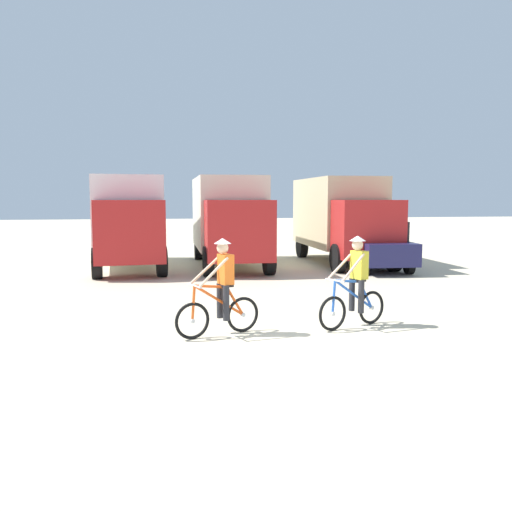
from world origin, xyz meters
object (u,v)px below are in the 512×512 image
sedan_parked (375,245)px  cyclist_cowboy_hat (355,285)px  box_truck_cream_rv (229,216)px  box_truck_tan_camper (342,216)px  cyclist_orange_shirt (221,291)px  box_truck_avon_van (127,217)px

sedan_parked → cyclist_cowboy_hat: bearing=-115.2°
box_truck_cream_rv → sedan_parked: size_ratio=1.57×
box_truck_tan_camper → cyclist_orange_shirt: bearing=-119.9°
box_truck_avon_van → sedan_parked: size_ratio=1.60×
box_truck_avon_van → box_truck_cream_rv: 3.79m
sedan_parked → cyclist_cowboy_hat: size_ratio=2.37×
box_truck_tan_camper → sedan_parked: bearing=-76.6°
cyclist_cowboy_hat → box_truck_cream_rv: bearing=96.4°
box_truck_avon_van → cyclist_orange_shirt: box_truck_avon_van is taller
box_truck_tan_camper → sedan_parked: box_truck_tan_camper is taller
cyclist_orange_shirt → box_truck_cream_rv: bearing=81.6°
box_truck_cream_rv → sedan_parked: (5.00, -2.09, -0.99)m
box_truck_cream_rv → box_truck_tan_camper: 4.48m
box_truck_tan_camper → cyclist_cowboy_hat: box_truck_tan_camper is taller
box_truck_avon_van → sedan_parked: bearing=-14.5°
box_truck_avon_van → cyclist_cowboy_hat: size_ratio=3.79×
sedan_parked → cyclist_orange_shirt: cyclist_orange_shirt is taller
box_truck_avon_van → cyclist_cowboy_hat: box_truck_avon_van is taller
sedan_parked → cyclist_orange_shirt: bearing=-128.1°
cyclist_cowboy_hat → cyclist_orange_shirt: bearing=-176.4°
box_truck_tan_camper → sedan_parked: size_ratio=1.57×
box_truck_avon_van → cyclist_cowboy_hat: bearing=-64.7°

